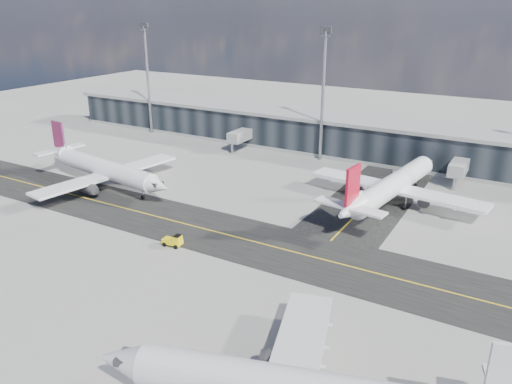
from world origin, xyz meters
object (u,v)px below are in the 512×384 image
airliner_af (103,169)px  service_van (398,175)px  baggage_tug (174,241)px  airliner_redtail (392,186)px

airliner_af → service_van: size_ratio=7.18×
baggage_tug → service_van: bearing=151.2°
baggage_tug → service_van: 51.07m
airliner_af → baggage_tug: 31.34m
service_van → airliner_redtail: bearing=-96.6°
airliner_redtail → airliner_af: bearing=-152.8°
airliner_redtail → baggage_tug: size_ratio=12.21×
airliner_redtail → baggage_tug: 39.23m
airliner_redtail → service_van: airliner_redtail is taller
service_van → baggage_tug: bearing=-130.1°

